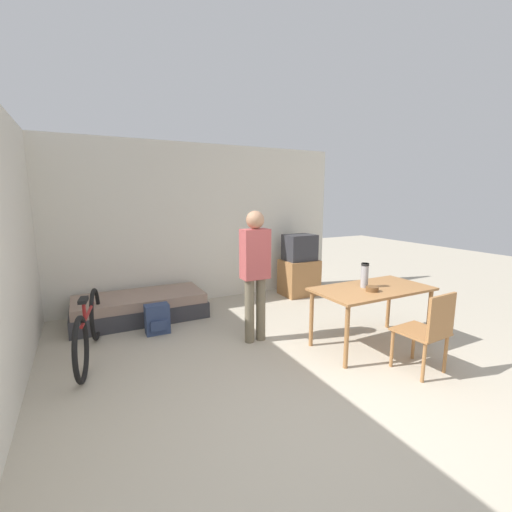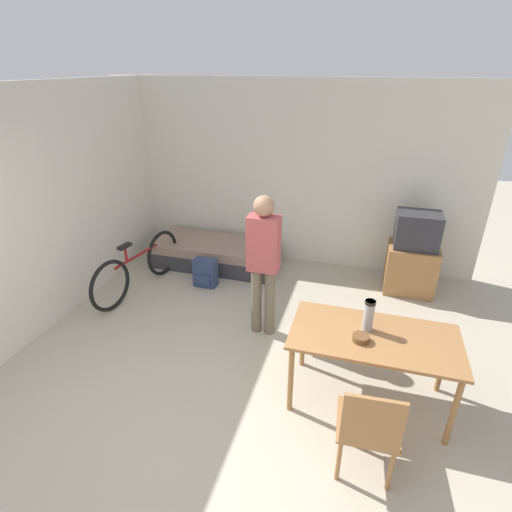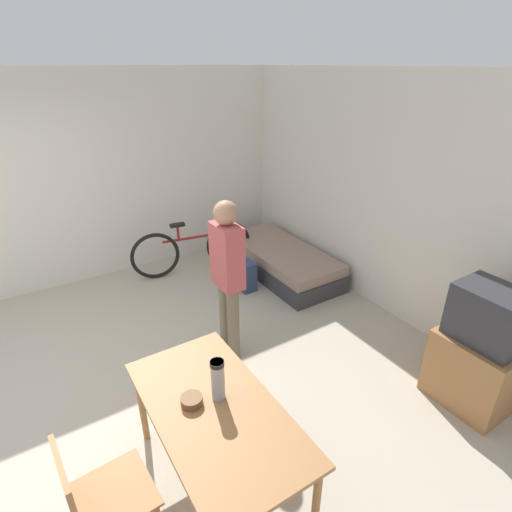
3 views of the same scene
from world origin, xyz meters
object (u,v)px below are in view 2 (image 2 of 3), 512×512
Objects in this scene: tv at (413,256)px; thermos_flask at (369,314)px; dining_table at (374,343)px; backpack at (205,273)px; daybed at (215,253)px; wooden_chair at (369,427)px; bicycle at (138,267)px; person_standing at (264,257)px; mate_bowl at (361,338)px.

thermos_flask is (-0.54, -2.18, 0.38)m from tv.
dining_table is 3.59× the size of backpack.
wooden_chair is at bearing -51.74° from daybed.
bicycle reaches higher than daybed.
person_standing is at bearing -51.55° from daybed.
backpack is (0.12, -0.68, 0.01)m from daybed.
thermos_flask is at bearing -43.31° from daybed.
person_standing is at bearing -37.33° from backpack.
mate_bowl is (-0.12, -0.11, 0.11)m from dining_table.
dining_table is at bearing -41.98° from thermos_flask.
dining_table is 4.81× the size of thermos_flask.
person_standing reaches higher than mate_bowl.
daybed is at bearing -180.00° from tv.
tv reaches higher than bicycle.
person_standing is 11.54× the size of mate_bowl.
daybed is 1.68× the size of tv.
thermos_flask is (-0.08, 0.85, 0.40)m from wooden_chair.
tv reaches higher than backpack.
tv is 2.29m from person_standing.
tv is 3.72m from bicycle.
backpack is (-2.28, 2.36, -0.30)m from wooden_chair.
bicycle reaches higher than backpack.
wooden_chair is 3.69m from bicycle.
daybed is 3.31m from dining_table.
person_standing is (-1.68, -1.49, 0.45)m from tv.
daybed is at bearing 99.86° from backpack.
person_standing is 1.54m from backpack.
wooden_chair is at bearing -84.76° from thermos_flask.
wooden_chair is 2.02m from person_standing.
dining_table is 3.34m from bicycle.
thermos_flask is 2.75m from backpack.
mate_bowl is at bearing -103.97° from thermos_flask.
backpack is at bearing 133.98° from wooden_chair.
tv is 3.07m from wooden_chair.
mate_bowl is (-0.59, -2.36, 0.24)m from tv.
dining_table is (2.39, -2.25, 0.47)m from daybed.
thermos_flask reaches higher than daybed.
person_standing reaches higher than backpack.
daybed is at bearing 55.79° from bicycle.
tv is 1.28× the size of wooden_chair.
bicycle is 4.29× the size of backpack.
dining_table is 1.46m from person_standing.
tv is at bearing 78.18° from dining_table.
mate_bowl reaches higher than dining_table.
mate_bowl is at bearing -103.96° from tv.
backpack is (-2.74, -0.68, -0.32)m from tv.
wooden_chair is at bearing -46.02° from backpack.
person_standing reaches higher than bicycle.
backpack is at bearing 145.57° from thermos_flask.
bicycle is 1.04× the size of person_standing.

